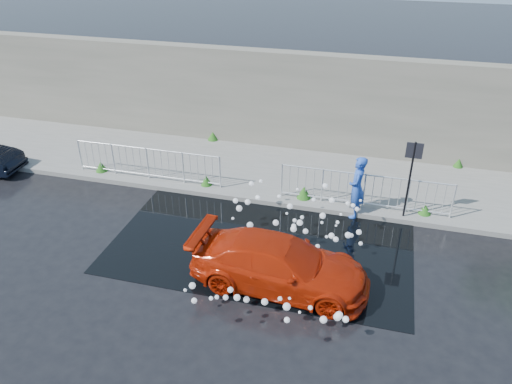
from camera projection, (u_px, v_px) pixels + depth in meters
ground at (235, 260)px, 12.97m from camera, size 90.00×90.00×0.00m
pavement at (277, 172)px, 17.13m from camera, size 30.00×4.00×0.15m
curb at (263, 201)px, 15.45m from camera, size 30.00×0.25×0.16m
retaining_wall at (292, 101)px, 18.07m from camera, size 30.00×0.60×3.50m
puddle at (263, 241)px, 13.69m from camera, size 8.00×5.00×0.01m
sign_post at (411, 168)px, 13.77m from camera, size 0.45×0.06×2.50m
railing_left at (148, 162)px, 16.32m from camera, size 5.05×0.05×1.10m
railing_right at (364, 189)px, 14.74m from camera, size 5.05×0.05×1.10m
weeds at (267, 172)px, 16.59m from camera, size 12.17×3.93×0.39m
water_spray at (293, 241)px, 12.63m from camera, size 3.70×5.48×1.04m
red_car at (280, 264)px, 11.82m from camera, size 4.36×1.95×1.24m
person at (357, 187)px, 14.39m from camera, size 0.47×0.70×1.91m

